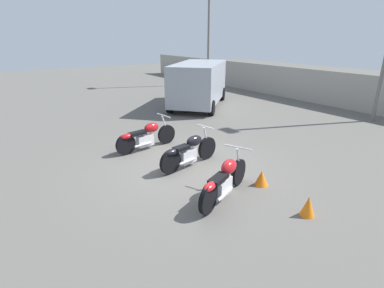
{
  "coord_description": "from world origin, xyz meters",
  "views": [
    {
      "loc": [
        6.36,
        -4.36,
        3.46
      ],
      "look_at": [
        0.0,
        0.07,
        0.65
      ],
      "focal_mm": 28.0,
      "sensor_mm": 36.0,
      "label": 1
    }
  ],
  "objects_px": {
    "motorcycle_slot_2": "(224,180)",
    "traffic_cone_near": "(308,206)",
    "traffic_cone_far": "(261,178)",
    "parked_van": "(199,82)",
    "light_pole_left": "(209,10)",
    "motorcycle_slot_1": "(189,151)",
    "motorcycle_slot_0": "(146,136)"
  },
  "relations": [
    {
      "from": "motorcycle_slot_1",
      "to": "motorcycle_slot_2",
      "type": "distance_m",
      "value": 1.94
    },
    {
      "from": "parked_van",
      "to": "traffic_cone_far",
      "type": "xyz_separation_m",
      "value": [
        8.02,
        -3.94,
        -1.02
      ]
    },
    {
      "from": "motorcycle_slot_0",
      "to": "motorcycle_slot_2",
      "type": "xyz_separation_m",
      "value": [
        3.81,
        0.02,
        0.01
      ]
    },
    {
      "from": "traffic_cone_near",
      "to": "traffic_cone_far",
      "type": "bearing_deg",
      "value": 171.29
    },
    {
      "from": "light_pole_left",
      "to": "parked_van",
      "type": "bearing_deg",
      "value": -41.41
    },
    {
      "from": "light_pole_left",
      "to": "parked_van",
      "type": "relative_size",
      "value": 1.78
    },
    {
      "from": "light_pole_left",
      "to": "motorcycle_slot_1",
      "type": "relative_size",
      "value": 4.21
    },
    {
      "from": "motorcycle_slot_2",
      "to": "traffic_cone_far",
      "type": "bearing_deg",
      "value": 64.4
    },
    {
      "from": "parked_van",
      "to": "motorcycle_slot_2",
      "type": "bearing_deg",
      "value": -74.4
    },
    {
      "from": "traffic_cone_near",
      "to": "motorcycle_slot_0",
      "type": "bearing_deg",
      "value": -169.77
    },
    {
      "from": "parked_van",
      "to": "traffic_cone_far",
      "type": "relative_size",
      "value": 13.05
    },
    {
      "from": "motorcycle_slot_2",
      "to": "light_pole_left",
      "type": "bearing_deg",
      "value": 120.49
    },
    {
      "from": "light_pole_left",
      "to": "motorcycle_slot_1",
      "type": "distance_m",
      "value": 15.69
    },
    {
      "from": "light_pole_left",
      "to": "motorcycle_slot_1",
      "type": "bearing_deg",
      "value": -39.7
    },
    {
      "from": "motorcycle_slot_2",
      "to": "traffic_cone_near",
      "type": "xyz_separation_m",
      "value": [
        1.51,
        0.94,
        -0.23
      ]
    },
    {
      "from": "traffic_cone_far",
      "to": "motorcycle_slot_2",
      "type": "bearing_deg",
      "value": -92.52
    },
    {
      "from": "motorcycle_slot_2",
      "to": "parked_van",
      "type": "bearing_deg",
      "value": 124.32
    },
    {
      "from": "motorcycle_slot_2",
      "to": "parked_van",
      "type": "distance_m",
      "value": 9.49
    },
    {
      "from": "motorcycle_slot_2",
      "to": "traffic_cone_near",
      "type": "height_order",
      "value": "motorcycle_slot_2"
    },
    {
      "from": "motorcycle_slot_2",
      "to": "traffic_cone_far",
      "type": "distance_m",
      "value": 1.19
    },
    {
      "from": "parked_van",
      "to": "traffic_cone_far",
      "type": "bearing_deg",
      "value": -67.95
    },
    {
      "from": "motorcycle_slot_2",
      "to": "traffic_cone_near",
      "type": "relative_size",
      "value": 4.68
    },
    {
      "from": "motorcycle_slot_2",
      "to": "traffic_cone_near",
      "type": "distance_m",
      "value": 1.79
    },
    {
      "from": "light_pole_left",
      "to": "parked_van",
      "type": "xyz_separation_m",
      "value": [
        5.46,
        -4.82,
        -3.9
      ]
    },
    {
      "from": "motorcycle_slot_0",
      "to": "motorcycle_slot_2",
      "type": "bearing_deg",
      "value": -6.07
    },
    {
      "from": "motorcycle_slot_0",
      "to": "parked_van",
      "type": "height_order",
      "value": "parked_van"
    },
    {
      "from": "motorcycle_slot_0",
      "to": "motorcycle_slot_2",
      "type": "relative_size",
      "value": 1.08
    },
    {
      "from": "motorcycle_slot_0",
      "to": "motorcycle_slot_1",
      "type": "height_order",
      "value": "motorcycle_slot_1"
    },
    {
      "from": "motorcycle_slot_2",
      "to": "parked_van",
      "type": "height_order",
      "value": "parked_van"
    },
    {
      "from": "parked_van",
      "to": "traffic_cone_near",
      "type": "xyz_separation_m",
      "value": [
        9.48,
        -4.16,
        -1.0
      ]
    },
    {
      "from": "traffic_cone_far",
      "to": "parked_van",
      "type": "bearing_deg",
      "value": 153.85
    },
    {
      "from": "motorcycle_slot_2",
      "to": "parked_van",
      "type": "xyz_separation_m",
      "value": [
        -7.97,
        5.1,
        0.76
      ]
    }
  ]
}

